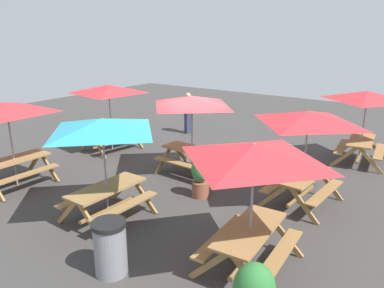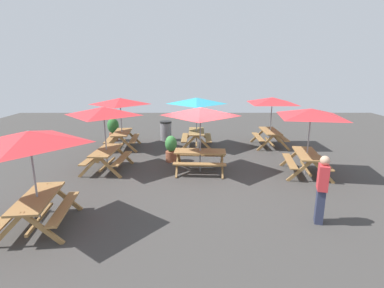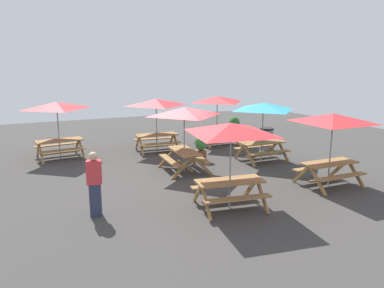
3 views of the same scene
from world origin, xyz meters
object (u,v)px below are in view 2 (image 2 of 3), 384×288
(picnic_table_4, at_px, (311,118))
(picnic_table_1, at_px, (200,116))
(trash_bin_gray, at_px, (166,131))
(picnic_table_6, at_px, (30,145))
(person_standing, at_px, (322,188))
(picnic_table_0, at_px, (120,105))
(picnic_table_2, at_px, (104,116))
(potted_plant_0, at_px, (171,148))
(picnic_table_3, at_px, (197,104))
(potted_plant_1, at_px, (113,128))
(picnic_table_5, at_px, (272,104))

(picnic_table_4, bearing_deg, picnic_table_1, -86.00)
(trash_bin_gray, bearing_deg, picnic_table_6, -14.57)
(picnic_table_4, xyz_separation_m, person_standing, (3.36, -0.93, -1.10))
(picnic_table_0, bearing_deg, picnic_table_2, -0.94)
(potted_plant_0, distance_m, person_standing, 6.21)
(picnic_table_3, xyz_separation_m, potted_plant_1, (-1.25, -4.17, -1.35))
(picnic_table_3, relative_size, person_standing, 1.40)
(picnic_table_5, relative_size, trash_bin_gray, 2.89)
(picnic_table_0, xyz_separation_m, picnic_table_5, (-0.30, 6.85, 0.00))
(trash_bin_gray, bearing_deg, picnic_table_0, -51.11)
(picnic_table_1, height_order, potted_plant_0, picnic_table_1)
(trash_bin_gray, relative_size, potted_plant_0, 0.95)
(picnic_table_4, bearing_deg, picnic_table_0, -107.51)
(picnic_table_2, distance_m, picnic_table_4, 7.04)
(picnic_table_6, distance_m, person_standing, 6.67)
(picnic_table_0, bearing_deg, person_standing, 38.94)
(picnic_table_0, xyz_separation_m, picnic_table_4, (3.48, 7.16, 0.00))
(picnic_table_5, distance_m, potted_plant_1, 7.82)
(person_standing, bearing_deg, picnic_table_0, 59.29)
(picnic_table_0, distance_m, picnic_table_2, 3.06)
(picnic_table_3, distance_m, potted_plant_1, 4.56)
(picnic_table_0, height_order, picnic_table_2, same)
(picnic_table_1, xyz_separation_m, picnic_table_2, (-0.15, -3.35, 0.00))
(picnic_table_4, distance_m, trash_bin_gray, 7.42)
(picnic_table_0, distance_m, trash_bin_gray, 2.84)
(picnic_table_5, xyz_separation_m, potted_plant_1, (-1.12, -7.62, -1.35))
(picnic_table_3, bearing_deg, potted_plant_1, -105.59)
(picnic_table_2, bearing_deg, picnic_table_1, 91.50)
(picnic_table_0, xyz_separation_m, picnic_table_2, (3.05, 0.13, 0.00))
(picnic_table_6, bearing_deg, picnic_table_1, 128.95)
(picnic_table_5, bearing_deg, potted_plant_0, -62.57)
(potted_plant_1, bearing_deg, picnic_table_6, 2.82)
(person_standing, bearing_deg, picnic_table_3, 38.90)
(picnic_table_6, bearing_deg, picnic_table_3, 146.33)
(picnic_table_1, xyz_separation_m, picnic_table_5, (-3.50, 3.37, 0.00))
(picnic_table_0, height_order, person_standing, picnic_table_0)
(picnic_table_6, height_order, potted_plant_1, picnic_table_6)
(picnic_table_1, height_order, picnic_table_6, same)
(person_standing, bearing_deg, trash_bin_gray, 44.49)
(picnic_table_1, bearing_deg, picnic_table_4, -0.79)
(trash_bin_gray, xyz_separation_m, potted_plant_1, (0.09, -2.64, 0.15))
(potted_plant_1, bearing_deg, picnic_table_0, 28.37)
(picnic_table_6, bearing_deg, picnic_table_5, 129.38)
(picnic_table_5, relative_size, potted_plant_1, 2.44)
(trash_bin_gray, bearing_deg, picnic_table_5, 76.28)
(picnic_table_6, bearing_deg, trash_bin_gray, 159.26)
(picnic_table_4, height_order, picnic_table_5, same)
(picnic_table_2, height_order, potted_plant_1, picnic_table_2)
(picnic_table_3, distance_m, picnic_table_4, 5.24)
(person_standing, bearing_deg, picnic_table_6, 108.74)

